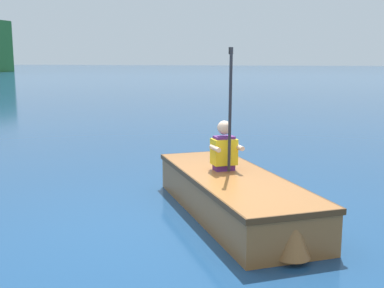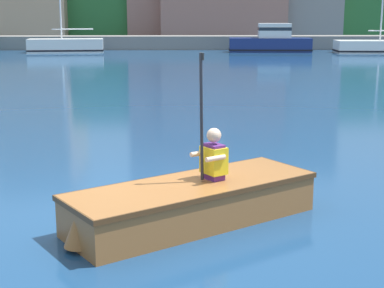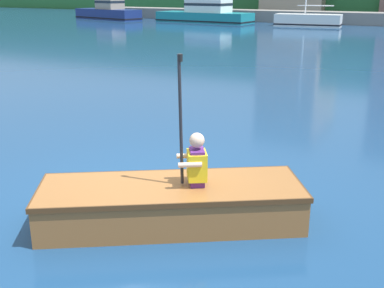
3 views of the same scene
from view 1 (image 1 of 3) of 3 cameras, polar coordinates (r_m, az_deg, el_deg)
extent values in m
plane|color=navy|center=(5.26, -2.52, -10.23)|extent=(300.00, 300.00, 0.00)
cube|color=#935B2D|center=(5.73, 4.84, -6.05)|extent=(3.00, 2.44, 0.48)
cube|color=#513219|center=(5.67, 4.87, -4.03)|extent=(3.05, 2.50, 0.06)
cube|color=#513219|center=(5.68, 4.87, -4.12)|extent=(2.55, 2.07, 0.02)
cone|color=#935B2D|center=(4.50, 11.84, -10.41)|extent=(0.47, 0.47, 0.43)
cube|color=#935B2D|center=(5.88, 4.04, -3.72)|extent=(0.64, 0.85, 0.03)
cube|color=#592672|center=(5.89, 3.81, -1.09)|extent=(0.27, 0.29, 0.42)
cube|color=yellow|center=(5.89, 3.81, -0.90)|extent=(0.34, 0.36, 0.32)
sphere|color=beige|center=(5.84, 3.84, 1.95)|extent=(0.17, 0.17, 0.17)
cylinder|color=beige|center=(5.74, 2.75, -0.52)|extent=(0.25, 0.19, 0.06)
cylinder|color=beige|center=(5.85, 5.51, -0.36)|extent=(0.25, 0.19, 0.06)
cylinder|color=#232328|center=(5.64, 4.53, 3.95)|extent=(0.07, 0.07, 1.46)
cylinder|color=black|center=(5.61, 4.63, 10.97)|extent=(0.05, 0.05, 0.08)
camera|label=2|loc=(7.55, 63.23, 8.84)|focal=55.00mm
camera|label=3|loc=(8.71, 39.22, 12.99)|focal=45.00mm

